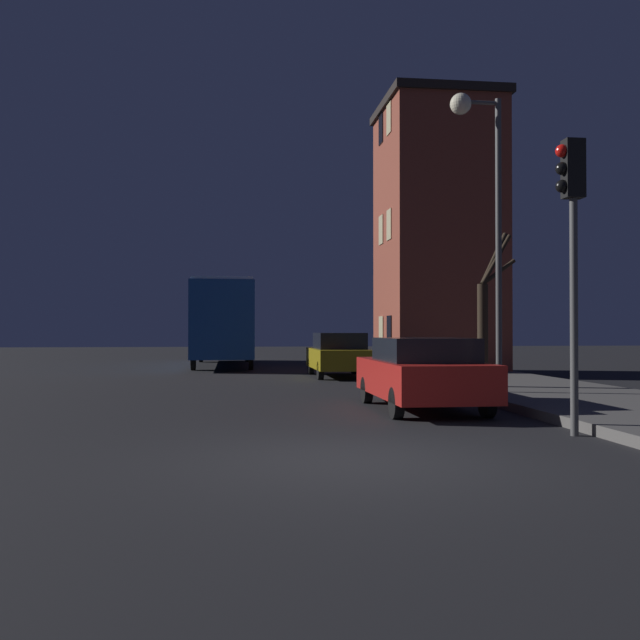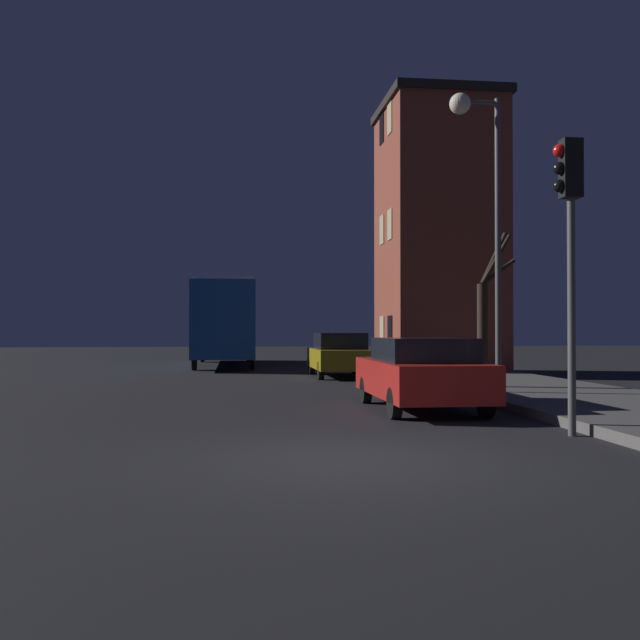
% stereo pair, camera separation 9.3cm
% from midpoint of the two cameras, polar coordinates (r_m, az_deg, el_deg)
% --- Properties ---
extents(ground_plane, '(120.00, 120.00, 0.00)m').
position_cam_midpoint_polar(ground_plane, '(9.06, 2.84, -11.04)').
color(ground_plane, black).
extents(brick_building, '(4.21, 4.75, 9.96)m').
position_cam_midpoint_polar(brick_building, '(27.10, 9.55, 6.77)').
color(brick_building, brown).
rests_on(brick_building, sidewalk).
extents(streetlamp, '(1.22, 0.49, 6.90)m').
position_cam_midpoint_polar(streetlamp, '(17.19, 12.84, 11.15)').
color(streetlamp, '#4C4C4C').
rests_on(streetlamp, sidewalk).
extents(traffic_light, '(0.43, 0.24, 4.52)m').
position_cam_midpoint_polar(traffic_light, '(11.59, 19.53, 7.30)').
color(traffic_light, '#4C4C4C').
rests_on(traffic_light, ground).
extents(bare_tree, '(1.11, 0.94, 4.02)m').
position_cam_midpoint_polar(bare_tree, '(18.62, 13.25, 0.18)').
color(bare_tree, '#2D2319').
rests_on(bare_tree, sidewalk).
extents(bus, '(2.49, 11.27, 3.65)m').
position_cam_midpoint_polar(bus, '(32.52, -7.56, 0.19)').
color(bus, '#194793').
rests_on(bus, ground).
extents(car_near_lane, '(1.88, 4.36, 1.45)m').
position_cam_midpoint_polar(car_near_lane, '(14.49, 8.25, -4.16)').
color(car_near_lane, '#B21E19').
rests_on(car_near_lane, ground).
extents(car_mid_lane, '(1.78, 4.25, 1.51)m').
position_cam_midpoint_polar(car_mid_lane, '(24.45, 1.65, -2.75)').
color(car_mid_lane, olive).
rests_on(car_mid_lane, ground).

